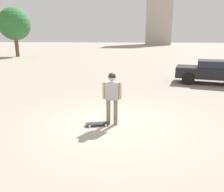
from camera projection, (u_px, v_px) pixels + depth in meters
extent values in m
plane|color=gray|center=(112.00, 124.00, 7.12)|extent=(220.00, 220.00, 0.00)
cylinder|color=#7A6B56|center=(108.00, 112.00, 7.02)|extent=(0.13, 0.13, 0.84)
cylinder|color=#7A6B56|center=(116.00, 112.00, 7.00)|extent=(0.13, 0.13, 0.84)
cube|color=#999999|center=(112.00, 91.00, 6.83)|extent=(0.43, 0.22, 0.57)
cylinder|color=tan|center=(104.00, 90.00, 6.84)|extent=(0.09, 0.09, 0.55)
cylinder|color=tan|center=(120.00, 91.00, 6.81)|extent=(0.09, 0.09, 0.55)
sphere|color=tan|center=(112.00, 78.00, 6.72)|extent=(0.23, 0.23, 0.23)
sphere|color=black|center=(112.00, 76.00, 6.71)|extent=(0.24, 0.24, 0.24)
cube|color=#232328|center=(98.00, 123.00, 6.99)|extent=(0.80, 0.43, 0.01)
cylinder|color=silver|center=(90.00, 127.00, 6.85)|extent=(0.08, 0.05, 0.08)
cylinder|color=silver|center=(89.00, 124.00, 7.08)|extent=(0.08, 0.05, 0.08)
cylinder|color=silver|center=(106.00, 125.00, 6.93)|extent=(0.08, 0.05, 0.08)
cylinder|color=silver|center=(105.00, 123.00, 7.17)|extent=(0.08, 0.05, 0.08)
cube|color=black|center=(211.00, 73.00, 13.21)|extent=(4.36, 2.66, 0.63)
cube|color=#1E232D|center=(214.00, 64.00, 13.04)|extent=(2.14, 1.97, 0.42)
cylinder|color=black|center=(188.00, 79.00, 12.93)|extent=(0.74, 0.36, 0.71)
cylinder|color=black|center=(189.00, 74.00, 14.52)|extent=(0.74, 0.36, 0.71)
cube|color=#B2A899|center=(159.00, 1.00, 79.04)|extent=(8.71, 13.61, 30.55)
cylinder|color=brown|center=(17.00, 46.00, 31.53)|extent=(0.52, 0.52, 2.98)
sphere|color=#2D6B33|center=(14.00, 24.00, 30.73)|extent=(4.44, 4.44, 4.44)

